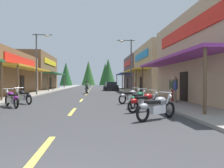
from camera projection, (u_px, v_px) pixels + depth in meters
name	position (u px, v px, depth m)	size (l,w,h in m)	color
ground	(89.00, 91.00, 32.62)	(9.40, 91.51, 0.10)	#38383A
sidewalk_left	(52.00, 90.00, 32.14)	(2.43, 91.51, 0.12)	gray
sidewalk_right	(125.00, 90.00, 33.09)	(2.43, 91.51, 0.12)	gray
centerline_dashes	(90.00, 89.00, 37.13)	(0.16, 67.75, 0.01)	#E0C64C
storefront_left_far	(31.00, 72.00, 35.70)	(8.75, 12.40, 6.30)	brown
storefront_right_middle	(166.00, 69.00, 26.80)	(8.73, 10.35, 6.23)	tan
storefront_right_far	(144.00, 73.00, 38.39)	(8.17, 10.47, 6.25)	brown
streetlamp_left	(39.00, 56.00, 20.80)	(2.02, 0.30, 6.45)	#474C51
streetlamp_right	(129.00, 59.00, 22.55)	(2.02, 0.30, 6.22)	#474C51
motorcycle_parked_right_0	(156.00, 107.00, 7.48)	(1.86, 1.23, 1.04)	black
motorcycle_parked_right_1	(144.00, 102.00, 9.46)	(1.90, 1.17, 1.04)	black
motorcycle_parked_right_2	(139.00, 99.00, 11.07)	(1.34, 1.79, 1.04)	black
motorcycle_parked_right_3	(130.00, 96.00, 13.11)	(1.79, 1.34, 1.04)	black
motorcycle_parked_left_3	(12.00, 98.00, 11.21)	(1.45, 1.71, 1.04)	black
motorcycle_parked_left_4	(23.00, 96.00, 12.92)	(1.64, 1.53, 1.04)	black
rider_cruising_lead	(87.00, 88.00, 23.50)	(0.60, 2.14, 1.57)	black
pedestrian_by_shop	(174.00, 87.00, 13.26)	(0.57, 0.28, 1.81)	maroon
pedestrian_waiting	(136.00, 86.00, 26.89)	(0.32, 0.56, 1.55)	#3F593F
pedestrian_strolling	(175.00, 89.00, 12.56)	(0.37, 0.54, 1.71)	#726659
parked_car_curbside	(111.00, 86.00, 32.21)	(2.29, 4.41, 1.40)	black
treeline_backdrop	(95.00, 73.00, 80.71)	(21.85, 11.08, 10.90)	#2A5A23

